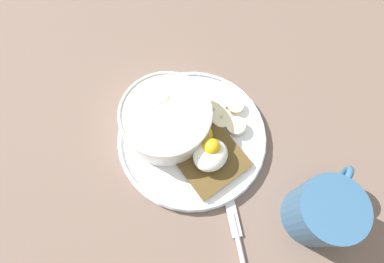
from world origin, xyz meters
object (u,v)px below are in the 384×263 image
banana_slice_front (219,105)px  knife (237,234)px  poached_egg (210,153)px  coffee_mug (323,211)px  banana_slice_right (221,119)px  banana_slice_back (235,106)px  banana_slice_left (236,127)px  toast_slice (210,159)px  oatmeal_bowl (167,118)px

banana_slice_front → knife: (13.01, 17.46, -1.19)cm
poached_egg → knife: size_ratio=0.60×
coffee_mug → banana_slice_right: bearing=-91.5°
banana_slice_back → banana_slice_right: (3.52, 0.04, 0.15)cm
banana_slice_right → knife: 19.03cm
knife → banana_slice_back: bearing=-134.3°
coffee_mug → banana_slice_back: bearing=-100.9°
banana_slice_left → banana_slice_right: bearing=-72.9°
banana_slice_right → coffee_mug: 21.28cm
banana_slice_right → knife: banana_slice_right is taller
banana_slice_front → banana_slice_back: same height
poached_egg → banana_slice_front: bearing=-142.9°
poached_egg → coffee_mug: size_ratio=0.54×
banana_slice_right → coffee_mug: coffee_mug is taller
poached_egg → coffee_mug: coffee_mug is taller
toast_slice → banana_slice_front: (-8.05, -6.14, -0.03)cm
oatmeal_bowl → banana_slice_left: 11.94cm
knife → toast_slice: bearing=-113.7°
toast_slice → knife: toast_slice is taller
banana_slice_left → knife: (12.21, 12.41, -1.36)cm
banana_slice_left → coffee_mug: bearing=85.6°
poached_egg → banana_slice_back: 10.69cm
oatmeal_bowl → toast_slice: oatmeal_bowl is taller
oatmeal_bowl → banana_slice_back: (-10.93, 5.50, -2.23)cm
toast_slice → banana_slice_left: 7.33cm
toast_slice → banana_slice_left: bearing=-171.5°
banana_slice_back → knife: size_ratio=0.35×
toast_slice → banana_slice_right: banana_slice_right is taller
poached_egg → banana_slice_front: 10.16cm
oatmeal_bowl → banana_slice_front: bearing=160.1°
banana_slice_right → coffee_mug: size_ratio=0.37×
banana_slice_back → coffee_mug: bearing=79.1°
poached_egg → knife: (5.11, 11.48, -3.42)cm
banana_slice_left → poached_egg: bearing=7.4°
toast_slice → banana_slice_left: (-7.25, -1.09, 0.14)cm
poached_egg → banana_slice_right: size_ratio=1.45×
poached_egg → knife: 13.03cm
oatmeal_bowl → knife: size_ratio=1.29×
oatmeal_bowl → toast_slice: (-1.03, 9.43, -2.24)cm
banana_slice_back → poached_egg: bearing=21.1°
toast_slice → banana_slice_right: 7.48cm
poached_egg → banana_slice_left: bearing=-172.6°
poached_egg → banana_slice_back: size_ratio=1.70×
banana_slice_left → coffee_mug: coffee_mug is taller
oatmeal_bowl → banana_slice_back: 12.44cm
oatmeal_bowl → coffee_mug: size_ratio=1.18×
toast_slice → coffee_mug: 18.41cm
oatmeal_bowl → banana_slice_back: size_ratio=3.68×
coffee_mug → knife: size_ratio=1.10×
toast_slice → oatmeal_bowl: bearing=-83.8°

